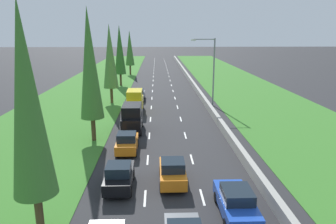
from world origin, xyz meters
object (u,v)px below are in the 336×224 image
Objects in this scene: poplar_tree_nearest at (27,102)px; street_light_mast at (211,67)px; black_hatchback_left_lane at (119,176)px; poplar_tree_third at (110,57)px; orange_hatchback_left_lane at (127,142)px; black_van_left_lane at (132,118)px; orange_hatchback_centre_lane at (173,172)px; poplar_tree_second at (90,64)px; blue_sedan_right_lane at (236,202)px; grey_sedan_left_lane at (138,94)px; yellow_van_left_lane at (135,101)px; poplar_tree_fifth at (130,48)px; poplar_tree_fourth at (120,50)px.

street_light_mast is (13.14, 28.20, -1.51)m from poplar_tree_nearest.
poplar_tree_nearest is at bearing -126.14° from black_hatchback_left_lane.
poplar_tree_third is at bearing 98.72° from black_hatchback_left_lane.
orange_hatchback_left_lane is 0.34× the size of poplar_tree_nearest.
black_van_left_lane is at bearing 78.66° from poplar_tree_nearest.
poplar_tree_nearest reaches higher than poplar_tree_third.
poplar_tree_second is at bearing 127.64° from orange_hatchback_centre_lane.
blue_sedan_right_lane is 1.00× the size of grey_sedan_left_lane.
poplar_tree_second is (-3.41, 9.44, 6.22)m from black_hatchback_left_lane.
black_van_left_lane is 1.09× the size of grey_sedan_left_lane.
black_van_left_lane reaches higher than orange_hatchback_left_lane.
poplar_tree_fifth is (-3.42, 35.94, 4.69)m from yellow_van_left_lane.
poplar_tree_third is at bearing 106.45° from orange_hatchback_centre_lane.
poplar_tree_fourth is (-7.71, 40.01, 5.74)m from orange_hatchback_centre_lane.
black_van_left_lane is 29.16m from poplar_tree_fourth.
poplar_tree_second reaches higher than poplar_tree_fourth.
yellow_van_left_lane is (-7.04, 23.64, 0.59)m from blue_sedan_right_lane.
poplar_tree_second is 16.06m from poplar_tree_third.
yellow_van_left_lane is 0.44× the size of poplar_tree_fourth.
yellow_van_left_lane is at bearing -84.57° from poplar_tree_fifth.
street_light_mast is (9.72, 23.52, 4.40)m from black_hatchback_left_lane.
poplar_tree_nearest is at bearing -173.03° from blue_sedan_right_lane.
orange_hatchback_centre_lane is 24.22m from street_light_mast.
poplar_tree_fifth reaches higher than blue_sedan_right_lane.
yellow_van_left_lane is (-0.23, 13.77, 0.56)m from orange_hatchback_left_lane.
blue_sedan_right_lane is at bearing -80.04° from poplar_tree_fifth.
black_hatchback_left_lane is at bearing -89.15° from yellow_van_left_lane.
poplar_tree_fifth reaches higher than yellow_van_left_lane.
poplar_tree_fifth is at bearing 88.04° from poplar_tree_fourth.
poplar_tree_nearest is (-3.12, -24.88, 5.34)m from yellow_van_left_lane.
poplar_tree_third is at bearing -150.77° from grey_sedan_left_lane.
yellow_van_left_lane reaches higher than black_hatchback_left_lane.
street_light_mast is (10.00, -4.00, 4.42)m from grey_sedan_left_lane.
blue_sedan_right_lane is 1.15× the size of black_hatchback_left_lane.
black_hatchback_left_lane is at bearing -86.21° from poplar_tree_fifth.
black_hatchback_left_lane is 25.82m from street_light_mast.
orange_hatchback_left_lane reaches higher than grey_sedan_left_lane.
poplar_tree_second is 1.10× the size of poplar_tree_third.
poplar_tree_fifth is at bearing 94.20° from orange_hatchback_left_lane.
poplar_tree_second is (-3.35, 3.01, 6.22)m from orange_hatchback_left_lane.
orange_hatchback_left_lane is 20.18m from street_light_mast.
black_van_left_lane is at bearing -89.12° from grey_sedan_left_lane.
poplar_tree_second is at bearing -106.15° from yellow_van_left_lane.
orange_hatchback_centre_lane is 0.87× the size of grey_sedan_left_lane.
poplar_tree_third is at bearing 90.94° from poplar_tree_nearest.
orange_hatchback_left_lane is at bearing 90.59° from black_hatchback_left_lane.
poplar_tree_fifth is at bearing 97.35° from orange_hatchback_centre_lane.
yellow_van_left_lane is 36.40m from poplar_tree_fifth.
black_hatchback_left_lane is 0.36× the size of poplar_tree_third.
poplar_tree_nearest reaches higher than blue_sedan_right_lane.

